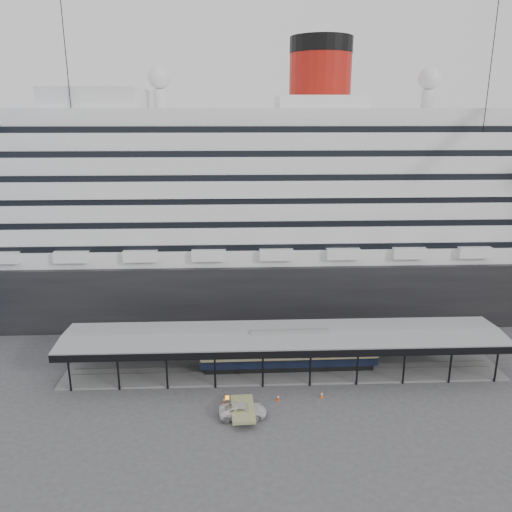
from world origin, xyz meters
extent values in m
plane|color=#3D3D40|center=(0.00, 0.00, 0.00)|extent=(200.00, 200.00, 0.00)
cube|color=black|center=(0.00, 32.00, 5.00)|extent=(130.00, 30.00, 10.00)
cylinder|color=#A4140D|center=(8.00, 32.00, 37.40)|extent=(10.00, 10.00, 9.00)
cylinder|color=black|center=(8.00, 32.00, 42.65)|extent=(10.10, 10.10, 2.50)
sphere|color=silver|center=(-18.00, 32.00, 37.70)|extent=(3.60, 3.60, 3.60)
sphere|color=silver|center=(26.00, 32.00, 37.70)|extent=(3.60, 3.60, 3.60)
cube|color=slate|center=(0.00, 5.00, 0.12)|extent=(56.00, 8.00, 0.24)
cube|color=slate|center=(0.00, 4.28, 0.28)|extent=(54.00, 0.08, 0.10)
cube|color=slate|center=(0.00, 5.72, 0.28)|extent=(54.00, 0.08, 0.10)
cube|color=black|center=(0.00, 0.50, 4.45)|extent=(56.00, 0.18, 0.90)
cube|color=black|center=(0.00, 9.50, 4.45)|extent=(56.00, 0.18, 0.90)
cube|color=slate|center=(0.00, 5.00, 5.18)|extent=(56.00, 9.00, 0.24)
cylinder|color=black|center=(-29.22, 21.75, 23.60)|extent=(0.12, 0.12, 47.21)
cylinder|color=black|center=(30.26, 20.24, 23.60)|extent=(0.12, 0.12, 47.21)
imported|color=silver|center=(-5.41, -5.24, 0.73)|extent=(5.35, 2.65, 1.46)
cube|color=black|center=(0.72, 5.00, 0.60)|extent=(21.72, 2.72, 0.72)
cube|color=black|center=(0.72, 5.00, 1.53)|extent=(22.76, 3.14, 1.14)
cube|color=beige|center=(0.72, 5.00, 2.77)|extent=(22.76, 3.18, 1.34)
cube|color=black|center=(0.72, 5.00, 3.65)|extent=(22.76, 3.14, 0.41)
cube|color=#CF480B|center=(-7.49, -2.66, 0.02)|extent=(0.50, 0.50, 0.03)
cone|color=#CF480B|center=(-7.49, -2.66, 0.41)|extent=(0.42, 0.42, 0.77)
cylinder|color=white|center=(-7.49, -2.66, 0.48)|extent=(0.25, 0.25, 0.15)
cube|color=#DA3D0C|center=(-1.26, -2.21, 0.02)|extent=(0.43, 0.43, 0.03)
cone|color=#DA3D0C|center=(-1.26, -2.21, 0.39)|extent=(0.36, 0.36, 0.73)
cylinder|color=white|center=(-1.26, -2.21, 0.46)|extent=(0.23, 0.23, 0.14)
cube|color=#EE570D|center=(3.91, -1.84, 0.01)|extent=(0.40, 0.40, 0.03)
cone|color=#EE570D|center=(3.91, -1.84, 0.38)|extent=(0.34, 0.34, 0.72)
cylinder|color=white|center=(3.91, -1.84, 0.45)|extent=(0.23, 0.23, 0.14)
camera|label=1|loc=(-5.96, -53.23, 32.05)|focal=35.00mm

